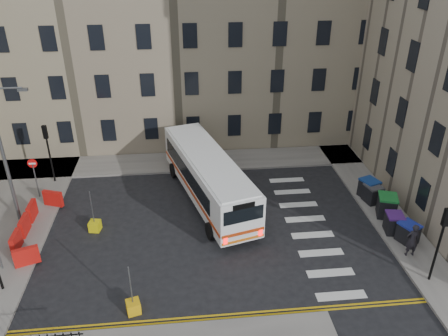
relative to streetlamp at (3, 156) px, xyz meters
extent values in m
plane|color=black|center=(13.00, -2.00, -4.34)|extent=(120.00, 120.00, 0.00)
cube|color=slate|center=(7.00, 6.60, -4.26)|extent=(36.00, 3.20, 0.15)
cube|color=slate|center=(22.00, 2.00, -4.26)|extent=(2.40, 26.00, 0.15)
cube|color=gray|center=(6.00, 13.50, 3.66)|extent=(38.00, 10.50, 16.00)
cylinder|color=black|center=(21.60, -7.50, -2.59)|extent=(0.12, 0.12, 3.20)
cube|color=black|center=(21.60, -7.50, -0.54)|extent=(0.28, 0.22, 0.90)
cylinder|color=black|center=(1.00, 4.50, -2.59)|extent=(0.12, 0.12, 3.20)
cube|color=black|center=(1.00, 4.50, -0.54)|extent=(0.28, 0.22, 0.90)
cylinder|color=#595B5E|center=(0.00, 0.00, -0.19)|extent=(0.20, 0.20, 8.00)
cylinder|color=#595B5E|center=(0.50, 2.50, -2.99)|extent=(0.08, 0.08, 2.40)
cube|color=red|center=(0.50, 2.50, -1.49)|extent=(0.60, 0.04, 0.60)
cube|color=red|center=(0.80, -3.00, -3.69)|extent=(0.25, 1.25, 1.00)
cube|color=red|center=(0.80, -1.50, -3.69)|extent=(0.25, 1.25, 1.00)
cube|color=red|center=(0.80, 0.00, -3.69)|extent=(0.25, 1.25, 1.00)
cube|color=red|center=(1.70, 1.30, -3.69)|extent=(1.26, 0.66, 1.00)
cube|color=red|center=(1.70, -4.30, -3.69)|extent=(1.26, 0.66, 1.00)
cube|color=white|center=(11.36, 1.23, -2.56)|extent=(5.42, 11.46, 2.54)
cube|color=black|center=(9.99, 1.38, -2.35)|extent=(2.43, 8.65, 1.02)
cube|color=black|center=(12.46, 2.06, -2.35)|extent=(2.43, 8.65, 1.02)
cube|color=black|center=(9.88, 6.64, -2.30)|extent=(2.17, 0.65, 1.12)
cube|color=black|center=(12.85, -4.17, -2.05)|extent=(2.17, 0.65, 0.81)
cube|color=#B2350F|center=(10.12, 0.89, -3.17)|extent=(2.95, 10.60, 0.18)
cube|color=#B2350F|center=(12.60, 1.57, -3.17)|extent=(2.95, 10.60, 0.18)
cube|color=#FF0C0C|center=(11.87, -4.45, -3.42)|extent=(0.23, 0.11, 0.41)
cube|color=#FF0C0C|center=(13.83, -3.91, -3.42)|extent=(0.23, 0.11, 0.41)
cylinder|color=black|center=(9.14, 4.52, -3.83)|extent=(0.54, 1.06, 1.02)
cylinder|color=black|center=(11.59, 5.20, -3.83)|extent=(0.54, 1.06, 1.02)
cylinder|color=black|center=(11.19, -2.93, -3.83)|extent=(0.54, 1.06, 1.02)
cylinder|color=black|center=(13.64, -2.26, -3.83)|extent=(0.54, 1.06, 1.02)
cube|color=black|center=(21.91, -4.49, -3.67)|extent=(1.19, 1.26, 1.03)
cube|color=navy|center=(21.91, -4.49, -3.10)|extent=(1.25, 1.32, 0.11)
cube|color=black|center=(21.53, -3.55, -3.66)|extent=(1.03, 1.14, 1.05)
cube|color=#491E70|center=(21.53, -3.55, -3.08)|extent=(1.08, 1.19, 0.11)
cube|color=black|center=(21.83, -1.92, -3.58)|extent=(1.33, 1.43, 1.22)
cube|color=#19742E|center=(21.83, -1.92, -2.90)|extent=(1.40, 1.50, 0.13)
cube|color=black|center=(21.63, -0.35, -3.66)|extent=(1.07, 1.17, 1.05)
cube|color=#3A3A3C|center=(21.63, -0.35, -3.08)|extent=(1.12, 1.23, 0.11)
cube|color=black|center=(21.63, 0.25, -3.63)|extent=(1.24, 1.33, 1.12)
cube|color=navy|center=(21.63, 0.25, -3.01)|extent=(1.30, 1.39, 0.12)
imported|color=black|center=(21.50, -5.62, -3.23)|extent=(0.70, 0.47, 1.91)
cube|color=yellow|center=(4.63, -1.45, -4.04)|extent=(0.70, 0.70, 0.60)
cube|color=#E2A70D|center=(7.33, -8.00, -4.04)|extent=(0.74, 0.74, 0.60)
camera|label=1|loc=(9.89, -22.76, 10.63)|focal=35.00mm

